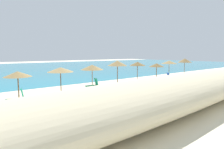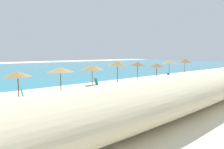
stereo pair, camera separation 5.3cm
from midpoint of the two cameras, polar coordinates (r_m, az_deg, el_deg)
ground_plane at (r=20.15m, az=2.46°, el=-4.48°), size 160.00×160.00×0.00m
sea_water at (r=52.20m, az=-24.14°, el=1.67°), size 160.00×59.04×0.01m
dune_ridge at (r=14.12m, az=19.28°, el=-4.85°), size 49.47×6.51×2.28m
beach_umbrella_2 at (r=17.43m, az=-26.83°, el=0.09°), size 2.24×2.24×2.34m
beach_umbrella_3 at (r=18.84m, az=-15.49°, el=1.41°), size 2.53×2.53×2.48m
beach_umbrella_4 at (r=20.68m, az=-6.15°, el=2.20°), size 2.49×2.49×2.58m
beach_umbrella_5 at (r=23.04m, az=1.60°, el=3.45°), size 2.42×2.42×2.94m
beach_umbrella_6 at (r=25.33m, az=7.69°, el=3.24°), size 2.16×2.16×2.69m
beach_umbrella_7 at (r=28.04m, az=13.36°, el=2.79°), size 2.21×2.21×2.38m
beach_umbrella_8 at (r=31.18m, az=16.96°, el=3.59°), size 2.50×2.50×2.66m
beach_umbrella_9 at (r=34.23m, az=21.19°, el=4.00°), size 2.30×2.30×2.98m
lounge_chair_0 at (r=20.25m, az=-5.86°, el=-3.04°), size 1.42×0.83×1.14m
lounge_chair_1 at (r=16.07m, az=-26.99°, el=-6.25°), size 1.42×0.89×1.14m
lounge_chair_3 at (r=27.07m, az=15.80°, el=-0.92°), size 1.75×1.41×1.16m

